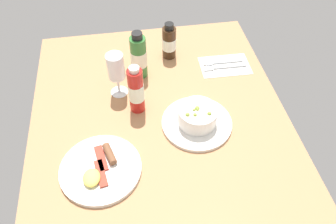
% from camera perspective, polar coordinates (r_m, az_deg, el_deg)
% --- Properties ---
extents(ground_plane, '(1.10, 0.84, 0.03)m').
position_cam_1_polar(ground_plane, '(1.07, -1.03, -3.36)').
color(ground_plane, '#A8754C').
extents(porridge_bowl, '(0.23, 0.23, 0.08)m').
position_cam_1_polar(porridge_bowl, '(1.05, 5.06, -1.07)').
color(porridge_bowl, silver).
rests_on(porridge_bowl, ground_plane).
extents(cutlery_setting, '(0.13, 0.19, 0.01)m').
position_cam_1_polar(cutlery_setting, '(1.29, 9.56, 7.94)').
color(cutlery_setting, silver).
rests_on(cutlery_setting, ground_plane).
extents(wine_glass, '(0.06, 0.06, 0.16)m').
position_cam_1_polar(wine_glass, '(1.11, -8.95, 7.40)').
color(wine_glass, white).
rests_on(wine_glass, ground_plane).
extents(sauce_bottle_brown, '(0.05, 0.05, 0.15)m').
position_cam_1_polar(sauce_bottle_brown, '(1.28, 0.19, 11.92)').
color(sauce_bottle_brown, '#382314').
rests_on(sauce_bottle_brown, ground_plane).
extents(sauce_bottle_green, '(0.06, 0.06, 0.18)m').
position_cam_1_polar(sauce_bottle_green, '(1.19, -5.06, 9.48)').
color(sauce_bottle_green, '#337233').
rests_on(sauce_bottle_green, ground_plane).
extents(sauce_bottle_red, '(0.05, 0.05, 0.18)m').
position_cam_1_polar(sauce_bottle_red, '(1.06, -5.50, 3.70)').
color(sauce_bottle_red, '#B21E19').
rests_on(sauce_bottle_red, ground_plane).
extents(breakfast_plate, '(0.24, 0.24, 0.04)m').
position_cam_1_polar(breakfast_plate, '(0.98, -11.56, -9.58)').
color(breakfast_plate, silver).
rests_on(breakfast_plate, ground_plane).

